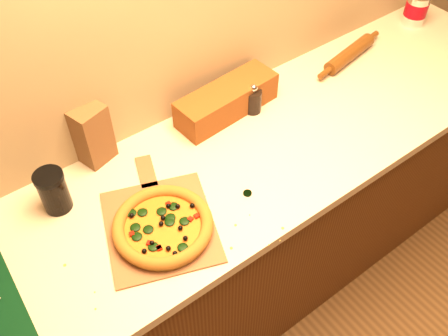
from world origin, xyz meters
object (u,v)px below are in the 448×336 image
Objects in this scene: pizza_peel at (159,223)px; rolling_pin at (350,54)px; pizza at (163,226)px; dark_jar at (53,191)px; pepper_grinder at (253,100)px; coffee_canister at (416,9)px.

rolling_pin reaches higher than pizza_peel.
dark_jar is (-0.22, 0.29, 0.05)m from pizza.
pepper_grinder is (0.58, 0.28, 0.02)m from pizza.
pizza is 0.72× the size of rolling_pin.
rolling_pin is 0.45m from coffee_canister.
pizza is (-0.01, -0.03, 0.02)m from pizza_peel.
pepper_grinder reaches higher than pizza_peel.
pizza is 0.36m from dark_jar.
coffee_canister is at bearing 2.01° from pepper_grinder.
rolling_pin is at bearing 14.43° from pizza.
dark_jar is at bearing 179.36° from pepper_grinder.
pepper_grinder is 0.83× the size of dark_jar.
pizza_peel is at bearing -169.92° from coffee_canister.
dark_jar is at bearing 127.39° from pizza.
rolling_pin is at bearing 33.05° from pizza_peel.
pizza_peel is at bearing -48.41° from dark_jar.
coffee_canister is at bearing 3.10° from rolling_pin.
rolling_pin is at bearing -176.90° from coffee_canister.
pizza_peel is 3.54× the size of dark_jar.
rolling_pin is 1.34m from dark_jar.
rolling_pin is (1.11, 0.25, 0.03)m from pizza_peel.
dark_jar reaches higher than pizza_peel.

